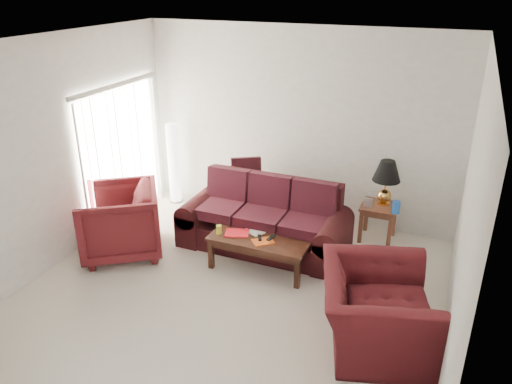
# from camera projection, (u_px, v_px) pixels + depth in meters

# --- Properties ---
(floor) EXTENTS (5.00, 5.00, 0.00)m
(floor) POSITION_uv_depth(u_px,v_px,m) (229.00, 295.00, 6.18)
(floor) COLOR beige
(floor) RESTS_ON ground
(blinds) EXTENTS (0.10, 2.00, 2.16)m
(blinds) POSITION_uv_depth(u_px,v_px,m) (123.00, 155.00, 7.70)
(blinds) COLOR silver
(blinds) RESTS_ON ground
(sofa) EXTENTS (2.44, 1.17, 0.98)m
(sofa) POSITION_uv_depth(u_px,v_px,m) (264.00, 217.00, 7.06)
(sofa) COLOR black
(sofa) RESTS_ON ground
(throw_pillow) EXTENTS (0.52, 0.43, 0.49)m
(throw_pillow) POSITION_uv_depth(u_px,v_px,m) (246.00, 172.00, 7.89)
(throw_pillow) COLOR black
(throw_pillow) RESTS_ON sofa
(end_table) EXTENTS (0.51, 0.51, 0.55)m
(end_table) POSITION_uv_depth(u_px,v_px,m) (378.00, 222.00, 7.38)
(end_table) COLOR #4A2419
(end_table) RESTS_ON ground
(table_lamp) EXTENTS (0.47, 0.47, 0.67)m
(table_lamp) POSITION_uv_depth(u_px,v_px,m) (386.00, 183.00, 7.18)
(table_lamp) COLOR gold
(table_lamp) RESTS_ON end_table
(clock) EXTENTS (0.13, 0.06, 0.13)m
(clock) POSITION_uv_depth(u_px,v_px,m) (368.00, 202.00, 7.21)
(clock) COLOR silver
(clock) RESTS_ON end_table
(blue_canister) EXTENTS (0.14, 0.14, 0.18)m
(blue_canister) POSITION_uv_depth(u_px,v_px,m) (396.00, 207.00, 7.00)
(blue_canister) COLOR blue
(blue_canister) RESTS_ON end_table
(picture_frame) EXTENTS (0.18, 0.20, 0.05)m
(picture_frame) POSITION_uv_depth(u_px,v_px,m) (373.00, 194.00, 7.43)
(picture_frame) COLOR white
(picture_frame) RESTS_ON end_table
(floor_lamp) EXTENTS (0.26, 0.26, 1.41)m
(floor_lamp) POSITION_uv_depth(u_px,v_px,m) (174.00, 163.00, 8.45)
(floor_lamp) COLOR white
(floor_lamp) RESTS_ON ground
(armchair_left) EXTENTS (1.49, 1.48, 0.98)m
(armchair_left) POSITION_uv_depth(u_px,v_px,m) (119.00, 221.00, 6.93)
(armchair_left) COLOR #471013
(armchair_left) RESTS_ON ground
(armchair_right) EXTENTS (1.46, 1.57, 0.84)m
(armchair_right) POSITION_uv_depth(u_px,v_px,m) (376.00, 310.00, 5.21)
(armchair_right) COLOR #3D0E11
(armchair_right) RESTS_ON ground
(coffee_table) EXTENTS (1.45, 0.97, 0.46)m
(coffee_table) POSITION_uv_depth(u_px,v_px,m) (261.00, 252.00, 6.68)
(coffee_table) COLOR black
(coffee_table) RESTS_ON ground
(magazine_red) EXTENTS (0.37, 0.32, 0.02)m
(magazine_red) POSITION_uv_depth(u_px,v_px,m) (237.00, 233.00, 6.66)
(magazine_red) COLOR red
(magazine_red) RESTS_ON coffee_table
(magazine_white) EXTENTS (0.32, 0.29, 0.01)m
(magazine_white) POSITION_uv_depth(u_px,v_px,m) (255.00, 231.00, 6.71)
(magazine_white) COLOR white
(magazine_white) RESTS_ON coffee_table
(magazine_orange) EXTENTS (0.33, 0.33, 0.02)m
(magazine_orange) POSITION_uv_depth(u_px,v_px,m) (263.00, 241.00, 6.45)
(magazine_orange) COLOR #E0591A
(magazine_orange) RESTS_ON coffee_table
(remote_a) EXTENTS (0.11, 0.15, 0.02)m
(remote_a) POSITION_uv_depth(u_px,v_px,m) (260.00, 238.00, 6.51)
(remote_a) COLOR black
(remote_a) RESTS_ON coffee_table
(remote_b) EXTENTS (0.08, 0.17, 0.02)m
(remote_b) POSITION_uv_depth(u_px,v_px,m) (271.00, 238.00, 6.51)
(remote_b) COLOR black
(remote_b) RESTS_ON coffee_table
(yellow_glass) EXTENTS (0.08, 0.08, 0.12)m
(yellow_glass) POSITION_uv_depth(u_px,v_px,m) (219.00, 230.00, 6.64)
(yellow_glass) COLOR yellow
(yellow_glass) RESTS_ON coffee_table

